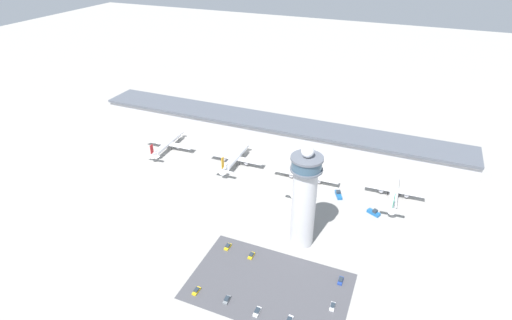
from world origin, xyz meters
TOP-DOWN VIEW (x-y plane):
  - ground_plane at (0.00, 0.00)m, footprint 1000.00×1000.00m
  - terminal_building at (0.00, 70.00)m, footprint 248.54×25.00m
  - control_tower at (47.28, -17.64)m, footprint 13.65×13.65m
  - parking_lot_surface at (43.09, -47.98)m, footprint 64.00×40.00m
  - airplane_gate_alpha at (-58.86, 34.21)m, footprint 34.36×37.12m
  - airplane_gate_bravo at (-10.33, 33.71)m, footprint 34.97×36.19m
  - airplane_gate_charlie at (34.37, 31.68)m, footprint 38.26×42.83m
  - airplane_gate_delta at (82.54, 35.48)m, footprint 31.27×40.34m
  - service_truck_catering at (75.16, 16.10)m, footprint 7.04×5.20m
  - service_truck_fuel at (55.22, 25.01)m, footprint 5.39×7.84m
  - car_navy_sedan at (56.00, -60.79)m, footprint 2.01×4.68m
  - car_grey_coupe at (17.61, -61.82)m, footprint 1.89×4.34m
  - car_maroon_suv at (17.91, -34.19)m, footprint 2.00×4.34m
  - car_blue_compact at (69.28, -34.48)m, footprint 1.88×4.43m
  - car_red_hatchback at (30.68, -61.11)m, footprint 1.92×4.20m
  - car_yellow_taxi at (69.24, -48.44)m, footprint 1.90×4.11m
  - car_white_wagon at (29.95, -35.18)m, footprint 1.82×4.30m
  - car_silver_sedan at (43.67, -61.69)m, footprint 1.87×4.57m

SIDE VIEW (x-z plane):
  - ground_plane at x=0.00m, z-range 0.00..0.00m
  - parking_lot_surface at x=43.09m, z-range 0.00..0.01m
  - car_navy_sedan at x=56.00m, z-range -0.16..1.23m
  - car_white_wagon at x=29.95m, z-range -0.16..1.23m
  - car_grey_coupe at x=17.61m, z-range -0.16..1.24m
  - car_silver_sedan at x=43.67m, z-range -0.17..1.32m
  - car_yellow_taxi at x=69.24m, z-range -0.17..1.32m
  - car_red_hatchback at x=30.68m, z-range -0.17..1.33m
  - car_blue_compact at x=69.28m, z-range -0.17..1.33m
  - car_maroon_suv at x=17.91m, z-range -0.17..1.35m
  - service_truck_fuel at x=55.22m, z-range -0.43..2.37m
  - service_truck_catering at x=75.16m, z-range -0.45..2.50m
  - airplane_gate_alpha at x=-58.86m, z-range -1.61..10.31m
  - airplane_gate_charlie at x=34.37m, z-range -2.63..11.35m
  - airplane_gate_delta at x=82.54m, z-range -2.33..11.44m
  - airplane_gate_bravo at x=-10.33m, z-range -2.35..11.59m
  - terminal_building at x=0.00m, z-range 0.10..15.85m
  - control_tower at x=47.28m, z-range -0.62..49.56m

